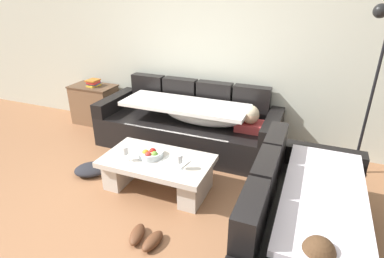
% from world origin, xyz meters
% --- Properties ---
extents(ground_plane, '(14.00, 14.00, 0.00)m').
position_xyz_m(ground_plane, '(0.00, 0.00, 0.00)').
color(ground_plane, '#915F3E').
extents(back_wall, '(9.00, 0.10, 2.70)m').
position_xyz_m(back_wall, '(0.00, 2.15, 1.35)').
color(back_wall, beige).
rests_on(back_wall, ground_plane).
extents(couch_along_wall, '(2.50, 0.92, 0.88)m').
position_xyz_m(couch_along_wall, '(0.01, 1.63, 0.33)').
color(couch_along_wall, black).
rests_on(couch_along_wall, ground_plane).
extents(couch_near_window, '(0.92, 1.96, 0.88)m').
position_xyz_m(couch_near_window, '(1.64, 0.09, 0.34)').
color(couch_near_window, black).
rests_on(couch_near_window, ground_plane).
extents(coffee_table, '(1.20, 0.68, 0.38)m').
position_xyz_m(coffee_table, '(0.06, 0.55, 0.24)').
color(coffee_table, beige).
rests_on(coffee_table, ground_plane).
extents(fruit_bowl, '(0.28, 0.28, 0.10)m').
position_xyz_m(fruit_bowl, '(-0.02, 0.56, 0.42)').
color(fruit_bowl, silver).
rests_on(fruit_bowl, coffee_table).
extents(wine_glass_near_left, '(0.07, 0.07, 0.17)m').
position_xyz_m(wine_glass_near_left, '(-0.24, 0.39, 0.50)').
color(wine_glass_near_left, silver).
rests_on(wine_glass_near_left, coffee_table).
extents(wine_glass_near_right, '(0.07, 0.07, 0.17)m').
position_xyz_m(wine_glass_near_right, '(0.37, 0.45, 0.50)').
color(wine_glass_near_right, silver).
rests_on(wine_glass_near_right, coffee_table).
extents(open_magazine, '(0.31, 0.25, 0.01)m').
position_xyz_m(open_magazine, '(0.26, 0.55, 0.39)').
color(open_magazine, white).
rests_on(open_magazine, coffee_table).
extents(side_cabinet, '(0.72, 0.44, 0.64)m').
position_xyz_m(side_cabinet, '(-1.80, 1.85, 0.32)').
color(side_cabinet, brown).
rests_on(side_cabinet, ground_plane).
extents(book_stack_on_cabinet, '(0.19, 0.23, 0.10)m').
position_xyz_m(book_stack_on_cabinet, '(-1.77, 1.85, 0.69)').
color(book_stack_on_cabinet, gold).
rests_on(book_stack_on_cabinet, side_cabinet).
extents(floor_lamp, '(0.33, 0.31, 1.95)m').
position_xyz_m(floor_lamp, '(2.08, 1.70, 1.12)').
color(floor_lamp, black).
rests_on(floor_lamp, ground_plane).
extents(pair_of_shoes, '(0.34, 0.30, 0.09)m').
position_xyz_m(pair_of_shoes, '(0.33, -0.24, 0.04)').
color(pair_of_shoes, '#59331E').
rests_on(pair_of_shoes, ground_plane).
extents(crumpled_garment, '(0.51, 0.50, 0.12)m').
position_xyz_m(crumpled_garment, '(-0.84, 0.50, 0.06)').
color(crumpled_garment, '#232328').
rests_on(crumpled_garment, ground_plane).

